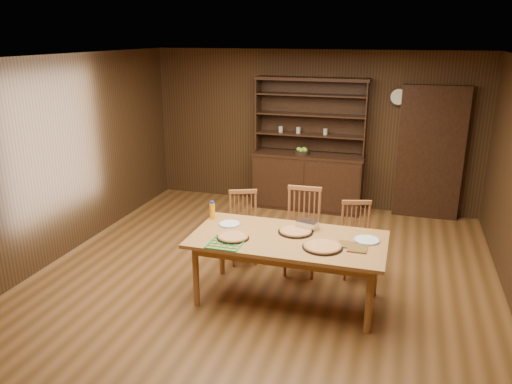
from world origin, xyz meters
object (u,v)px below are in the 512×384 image
(chair_center, at_px, (302,227))
(juice_bottle, at_px, (212,211))
(china_hutch, at_px, (308,174))
(chair_left, at_px, (244,224))
(dining_table, at_px, (288,244))
(chair_right, at_px, (356,237))

(chair_center, xyz_separation_m, juice_bottle, (-0.99, -0.48, 0.28))
(juice_bottle, bearing_deg, china_hutch, 78.00)
(china_hutch, xyz_separation_m, chair_center, (0.39, -2.33, -0.03))
(china_hutch, bearing_deg, chair_left, -99.96)
(dining_table, xyz_separation_m, chair_left, (-0.79, 0.86, -0.19))
(dining_table, relative_size, juice_bottle, 9.57)
(chair_center, bearing_deg, dining_table, -92.89)
(chair_center, relative_size, chair_right, 1.16)
(dining_table, distance_m, chair_center, 0.79)
(dining_table, bearing_deg, china_hutch, 97.17)
(china_hutch, bearing_deg, dining_table, -82.83)
(china_hutch, height_order, dining_table, china_hutch)
(china_hutch, relative_size, chair_right, 2.36)
(china_hutch, xyz_separation_m, chair_left, (-0.40, -2.25, -0.10))
(dining_table, distance_m, chair_right, 1.11)
(chair_left, bearing_deg, juice_bottle, -132.11)
(dining_table, xyz_separation_m, chair_center, (-0.00, 0.79, -0.11))
(china_hutch, height_order, chair_right, china_hutch)
(chair_right, bearing_deg, juice_bottle, -176.01)
(china_hutch, distance_m, chair_left, 2.29)
(chair_left, relative_size, chair_right, 1.01)
(dining_table, distance_m, juice_bottle, 1.05)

